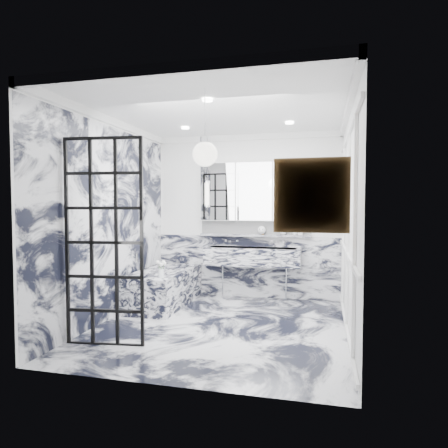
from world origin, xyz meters
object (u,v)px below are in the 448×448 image
(crittall_door, at_px, (104,243))
(bathtub, at_px, (164,287))
(trough_sink, at_px, (253,256))
(mirror_cabinet, at_px, (255,192))

(crittall_door, xyz_separation_m, bathtub, (-0.07, 1.89, -0.89))
(crittall_door, height_order, trough_sink, crittall_door)
(trough_sink, relative_size, bathtub, 0.97)
(trough_sink, distance_m, bathtub, 1.55)
(trough_sink, relative_size, mirror_cabinet, 0.84)
(mirror_cabinet, bearing_deg, trough_sink, -90.00)
(crittall_door, xyz_separation_m, mirror_cabinet, (1.25, 2.72, 0.65))
(crittall_door, distance_m, trough_sink, 2.87)
(mirror_cabinet, distance_m, bathtub, 2.20)
(crittall_door, height_order, mirror_cabinet, crittall_door)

